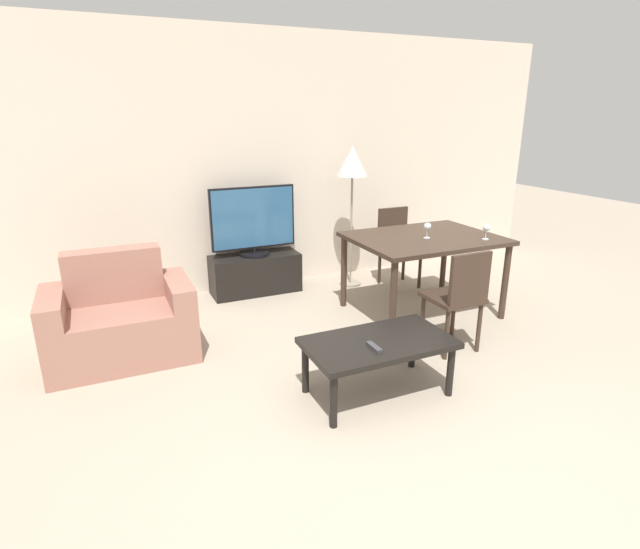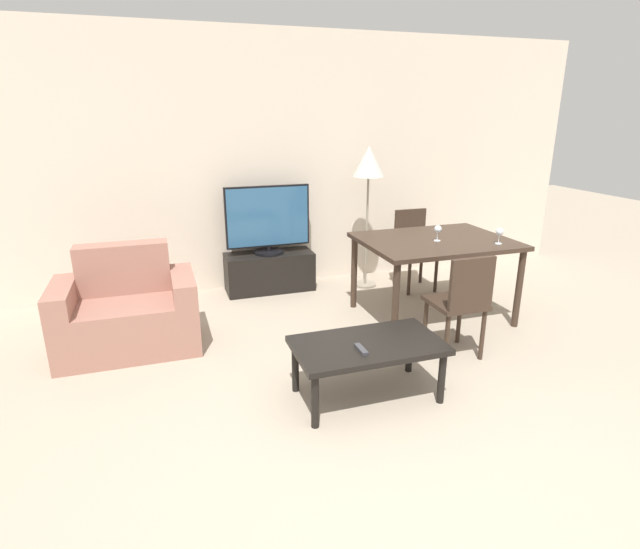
{
  "view_description": "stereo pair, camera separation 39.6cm",
  "coord_description": "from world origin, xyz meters",
  "px_view_note": "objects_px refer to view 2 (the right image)",
  "views": [
    {
      "loc": [
        -1.55,
        -1.67,
        1.89
      ],
      "look_at": [
        0.0,
        1.76,
        0.65
      ],
      "focal_mm": 28.0,
      "sensor_mm": 36.0,
      "label": 1
    },
    {
      "loc": [
        -1.18,
        -1.81,
        1.89
      ],
      "look_at": [
        0.0,
        1.76,
        0.65
      ],
      "focal_mm": 28.0,
      "sensor_mm": 36.0,
      "label": 2
    }
  ],
  "objects_px": {
    "dining_chair_far": "(414,244)",
    "dining_table": "(435,248)",
    "coffee_table": "(368,349)",
    "floor_lamp": "(369,167)",
    "tv_stand": "(270,272)",
    "dining_chair_near": "(461,300)",
    "wine_glass_center": "(499,233)",
    "wine_glass_left": "(438,230)",
    "armchair": "(127,313)",
    "tv": "(268,220)",
    "remote_primary": "(361,349)"
  },
  "relations": [
    {
      "from": "dining_table",
      "to": "wine_glass_left",
      "type": "xyz_separation_m",
      "value": [
        -0.02,
        -0.07,
        0.18
      ]
    },
    {
      "from": "dining_chair_far",
      "to": "coffee_table",
      "type": "bearing_deg",
      "value": -125.6
    },
    {
      "from": "floor_lamp",
      "to": "dining_table",
      "type": "bearing_deg",
      "value": -76.29
    },
    {
      "from": "armchair",
      "to": "wine_glass_left",
      "type": "xyz_separation_m",
      "value": [
        2.7,
        -0.27,
        0.56
      ]
    },
    {
      "from": "tv_stand",
      "to": "dining_chair_near",
      "type": "relative_size",
      "value": 1.1
    },
    {
      "from": "dining_chair_far",
      "to": "wine_glass_center",
      "type": "bearing_deg",
      "value": -80.12
    },
    {
      "from": "tv",
      "to": "floor_lamp",
      "type": "relative_size",
      "value": 0.58
    },
    {
      "from": "armchair",
      "to": "wine_glass_left",
      "type": "distance_m",
      "value": 2.77
    },
    {
      "from": "dining_table",
      "to": "wine_glass_left",
      "type": "height_order",
      "value": "wine_glass_left"
    },
    {
      "from": "tv_stand",
      "to": "dining_chair_near",
      "type": "height_order",
      "value": "dining_chair_near"
    },
    {
      "from": "tv",
      "to": "wine_glass_left",
      "type": "distance_m",
      "value": 1.81
    },
    {
      "from": "tv_stand",
      "to": "dining_chair_far",
      "type": "relative_size",
      "value": 1.1
    },
    {
      "from": "tv_stand",
      "to": "floor_lamp",
      "type": "distance_m",
      "value": 1.55
    },
    {
      "from": "wine_glass_left",
      "to": "tv_stand",
      "type": "bearing_deg",
      "value": 135.12
    },
    {
      "from": "dining_chair_near",
      "to": "wine_glass_left",
      "type": "xyz_separation_m",
      "value": [
        0.21,
        0.75,
        0.37
      ]
    },
    {
      "from": "coffee_table",
      "to": "floor_lamp",
      "type": "distance_m",
      "value": 2.51
    },
    {
      "from": "tv",
      "to": "dining_chair_far",
      "type": "bearing_deg",
      "value": -14.12
    },
    {
      "from": "tv",
      "to": "coffee_table",
      "type": "distance_m",
      "value": 2.38
    },
    {
      "from": "armchair",
      "to": "wine_glass_left",
      "type": "height_order",
      "value": "wine_glass_left"
    },
    {
      "from": "dining_chair_far",
      "to": "floor_lamp",
      "type": "relative_size",
      "value": 0.56
    },
    {
      "from": "floor_lamp",
      "to": "wine_glass_left",
      "type": "relative_size",
      "value": 10.57
    },
    {
      "from": "coffee_table",
      "to": "floor_lamp",
      "type": "bearing_deg",
      "value": 66.97
    },
    {
      "from": "armchair",
      "to": "coffee_table",
      "type": "height_order",
      "value": "armchair"
    },
    {
      "from": "floor_lamp",
      "to": "remote_primary",
      "type": "distance_m",
      "value": 2.61
    },
    {
      "from": "tv",
      "to": "coffee_table",
      "type": "xyz_separation_m",
      "value": [
        0.15,
        -2.33,
        -0.43
      ]
    },
    {
      "from": "dining_chair_far",
      "to": "dining_table",
      "type": "bearing_deg",
      "value": -106.09
    },
    {
      "from": "dining_chair_far",
      "to": "wine_glass_left",
      "type": "relative_size",
      "value": 5.91
    },
    {
      "from": "coffee_table",
      "to": "dining_chair_near",
      "type": "relative_size",
      "value": 1.16
    },
    {
      "from": "tv",
      "to": "dining_table",
      "type": "xyz_separation_m",
      "value": [
        1.31,
        -1.21,
        -0.1
      ]
    },
    {
      "from": "dining_table",
      "to": "floor_lamp",
      "type": "relative_size",
      "value": 0.87
    },
    {
      "from": "dining_chair_near",
      "to": "wine_glass_center",
      "type": "relative_size",
      "value": 5.91
    },
    {
      "from": "coffee_table",
      "to": "dining_table",
      "type": "height_order",
      "value": "dining_table"
    },
    {
      "from": "dining_chair_far",
      "to": "dining_chair_near",
      "type": "bearing_deg",
      "value": -106.09
    },
    {
      "from": "tv",
      "to": "remote_primary",
      "type": "distance_m",
      "value": 2.45
    },
    {
      "from": "armchair",
      "to": "floor_lamp",
      "type": "relative_size",
      "value": 0.71
    },
    {
      "from": "tv",
      "to": "wine_glass_center",
      "type": "bearing_deg",
      "value": -41.42
    },
    {
      "from": "coffee_table",
      "to": "wine_glass_center",
      "type": "bearing_deg",
      "value": 26.54
    },
    {
      "from": "tv_stand",
      "to": "dining_table",
      "type": "distance_m",
      "value": 1.84
    },
    {
      "from": "wine_glass_center",
      "to": "wine_glass_left",
      "type": "bearing_deg",
      "value": 150.27
    },
    {
      "from": "dining_chair_far",
      "to": "floor_lamp",
      "type": "xyz_separation_m",
      "value": [
        -0.48,
        0.19,
        0.83
      ]
    },
    {
      "from": "tv",
      "to": "floor_lamp",
      "type": "bearing_deg",
      "value": -10.43
    },
    {
      "from": "armchair",
      "to": "wine_glass_center",
      "type": "distance_m",
      "value": 3.26
    },
    {
      "from": "tv_stand",
      "to": "wine_glass_center",
      "type": "height_order",
      "value": "wine_glass_center"
    },
    {
      "from": "armchair",
      "to": "dining_table",
      "type": "xyz_separation_m",
      "value": [
        2.73,
        -0.2,
        0.38
      ]
    },
    {
      "from": "coffee_table",
      "to": "dining_chair_near",
      "type": "bearing_deg",
      "value": 18.45
    },
    {
      "from": "tv_stand",
      "to": "dining_table",
      "type": "relative_size",
      "value": 0.7
    },
    {
      "from": "wine_glass_center",
      "to": "coffee_table",
      "type": "bearing_deg",
      "value": -153.46
    },
    {
      "from": "armchair",
      "to": "dining_chair_far",
      "type": "xyz_separation_m",
      "value": [
        2.96,
        0.62,
        0.19
      ]
    },
    {
      "from": "floor_lamp",
      "to": "wine_glass_center",
      "type": "height_order",
      "value": "floor_lamp"
    },
    {
      "from": "tv_stand",
      "to": "coffee_table",
      "type": "distance_m",
      "value": 2.34
    }
  ]
}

